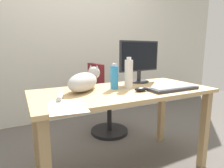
{
  "coord_description": "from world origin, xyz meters",
  "views": [
    {
      "loc": [
        -0.79,
        -1.32,
        1.09
      ],
      "look_at": [
        -0.12,
        -0.02,
        0.81
      ],
      "focal_mm": 30.01,
      "sensor_mm": 36.0,
      "label": 1
    }
  ],
  "objects_px": {
    "keyboard": "(173,88)",
    "computer_mouse": "(141,89)",
    "office_chair": "(106,104)",
    "monitor": "(139,60)",
    "cat": "(84,81)",
    "water_bottle": "(114,77)",
    "spray_bottle": "(129,74)"
  },
  "relations": [
    {
      "from": "water_bottle",
      "to": "spray_bottle",
      "type": "distance_m",
      "value": 0.13
    },
    {
      "from": "cat",
      "to": "keyboard",
      "type": "bearing_deg",
      "value": -24.62
    },
    {
      "from": "office_chair",
      "to": "computer_mouse",
      "type": "bearing_deg",
      "value": -96.57
    },
    {
      "from": "office_chair",
      "to": "keyboard",
      "type": "bearing_deg",
      "value": -79.69
    },
    {
      "from": "monitor",
      "to": "cat",
      "type": "distance_m",
      "value": 0.66
    },
    {
      "from": "office_chair",
      "to": "monitor",
      "type": "relative_size",
      "value": 1.91
    },
    {
      "from": "monitor",
      "to": "keyboard",
      "type": "distance_m",
      "value": 0.48
    },
    {
      "from": "water_bottle",
      "to": "computer_mouse",
      "type": "bearing_deg",
      "value": -51.78
    },
    {
      "from": "computer_mouse",
      "to": "spray_bottle",
      "type": "distance_m",
      "value": 0.19
    },
    {
      "from": "spray_bottle",
      "to": "monitor",
      "type": "bearing_deg",
      "value": 38.97
    },
    {
      "from": "keyboard",
      "to": "spray_bottle",
      "type": "distance_m",
      "value": 0.39
    },
    {
      "from": "monitor",
      "to": "cat",
      "type": "height_order",
      "value": "monitor"
    },
    {
      "from": "monitor",
      "to": "cat",
      "type": "xyz_separation_m",
      "value": [
        -0.63,
        -0.13,
        -0.15
      ]
    },
    {
      "from": "cat",
      "to": "office_chair",
      "type": "bearing_deg",
      "value": 52.67
    },
    {
      "from": "monitor",
      "to": "computer_mouse",
      "type": "distance_m",
      "value": 0.48
    },
    {
      "from": "office_chair",
      "to": "keyboard",
      "type": "relative_size",
      "value": 2.08
    },
    {
      "from": "keyboard",
      "to": "spray_bottle",
      "type": "relative_size",
      "value": 1.64
    },
    {
      "from": "office_chair",
      "to": "cat",
      "type": "xyz_separation_m",
      "value": [
        -0.49,
        -0.65,
        0.44
      ]
    },
    {
      "from": "cat",
      "to": "computer_mouse",
      "type": "distance_m",
      "value": 0.46
    },
    {
      "from": "monitor",
      "to": "keyboard",
      "type": "relative_size",
      "value": 1.09
    },
    {
      "from": "keyboard",
      "to": "computer_mouse",
      "type": "xyz_separation_m",
      "value": [
        -0.28,
        0.07,
        0.0
      ]
    },
    {
      "from": "monitor",
      "to": "computer_mouse",
      "type": "relative_size",
      "value": 4.36
    },
    {
      "from": "water_bottle",
      "to": "spray_bottle",
      "type": "height_order",
      "value": "spray_bottle"
    },
    {
      "from": "monitor",
      "to": "water_bottle",
      "type": "distance_m",
      "value": 0.43
    },
    {
      "from": "cat",
      "to": "water_bottle",
      "type": "bearing_deg",
      "value": -11.19
    },
    {
      "from": "keyboard",
      "to": "computer_mouse",
      "type": "height_order",
      "value": "computer_mouse"
    },
    {
      "from": "monitor",
      "to": "cat",
      "type": "relative_size",
      "value": 1.03
    },
    {
      "from": "computer_mouse",
      "to": "spray_bottle",
      "type": "xyz_separation_m",
      "value": [
        -0.02,
        0.15,
        0.11
      ]
    },
    {
      "from": "cat",
      "to": "computer_mouse",
      "type": "relative_size",
      "value": 4.22
    },
    {
      "from": "monitor",
      "to": "cat",
      "type": "bearing_deg",
      "value": -168.65
    },
    {
      "from": "office_chair",
      "to": "keyboard",
      "type": "height_order",
      "value": "office_chair"
    },
    {
      "from": "office_chair",
      "to": "computer_mouse",
      "type": "height_order",
      "value": "office_chair"
    }
  ]
}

